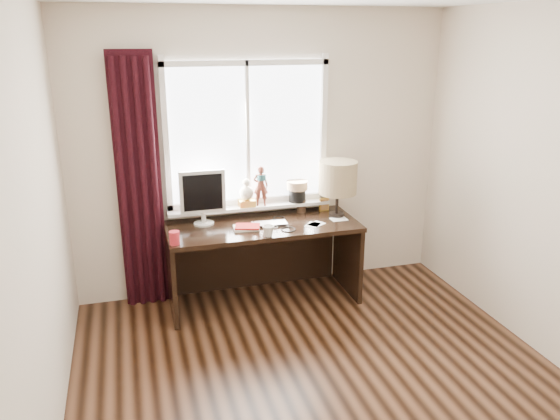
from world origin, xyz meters
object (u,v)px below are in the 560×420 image
object	(u,v)px
desk	(261,246)
monitor	(203,194)
laptop	(270,224)
mug	(268,231)
red_cup	(174,238)
table_lamp	(338,178)

from	to	relation	value
desk	monitor	world-z (taller)	monitor
laptop	mug	size ratio (longest dim) A/B	3.12
desk	red_cup	bearing A→B (deg)	-155.65
laptop	mug	world-z (taller)	mug
laptop	monitor	size ratio (longest dim) A/B	0.64
mug	table_lamp	distance (m)	0.88
laptop	desk	world-z (taller)	laptop
mug	desk	size ratio (longest dim) A/B	0.06
monitor	table_lamp	distance (m)	1.23
laptop	monitor	bearing A→B (deg)	165.94
red_cup	table_lamp	xyz separation A→B (m)	(1.52, 0.30, 0.31)
red_cup	desk	distance (m)	0.93
laptop	desk	bearing A→B (deg)	116.76
laptop	table_lamp	distance (m)	0.75
red_cup	table_lamp	size ratio (longest dim) A/B	0.21
laptop	desk	size ratio (longest dim) A/B	0.18
table_lamp	red_cup	bearing A→B (deg)	-168.74
monitor	red_cup	bearing A→B (deg)	-125.62
laptop	mug	distance (m)	0.28
table_lamp	laptop	bearing A→B (deg)	-173.92
mug	monitor	xyz separation A→B (m)	(-0.47, 0.45, 0.23)
laptop	desk	xyz separation A→B (m)	(-0.05, 0.13, -0.26)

